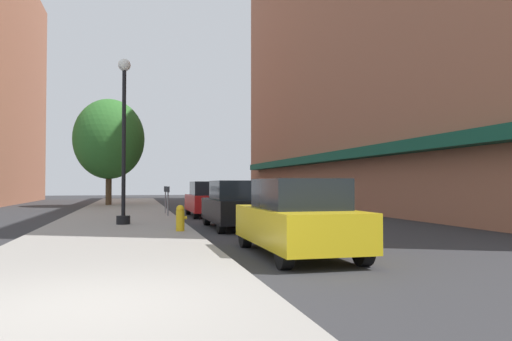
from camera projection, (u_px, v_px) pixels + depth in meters
ground_plane at (206, 215)px, 24.17m from camera, size 90.00×90.00×0.00m
sidewalk_slab at (122, 214)px, 24.18m from camera, size 4.80×50.00×0.12m
building_right_brick at (370, 18)px, 31.03m from camera, size 6.80×40.00×24.22m
lamppost at (124, 137)px, 17.42m from camera, size 0.48×0.48×5.90m
fire_hydrant at (180, 218)px, 14.86m from camera, size 0.33×0.26×0.79m
parking_meter_near at (168, 197)px, 22.03m from camera, size 0.14×0.09×1.31m
parking_meter_far at (165, 196)px, 23.86m from camera, size 0.14×0.09×1.31m
tree_near at (109, 139)px, 33.39m from camera, size 4.75×4.75×7.22m
car_yellow at (297, 218)px, 10.58m from camera, size 1.80×4.30×1.66m
car_black at (236, 205)px, 16.98m from camera, size 1.80×4.30×1.66m
car_red at (208, 199)px, 23.33m from camera, size 1.80×4.30×1.66m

